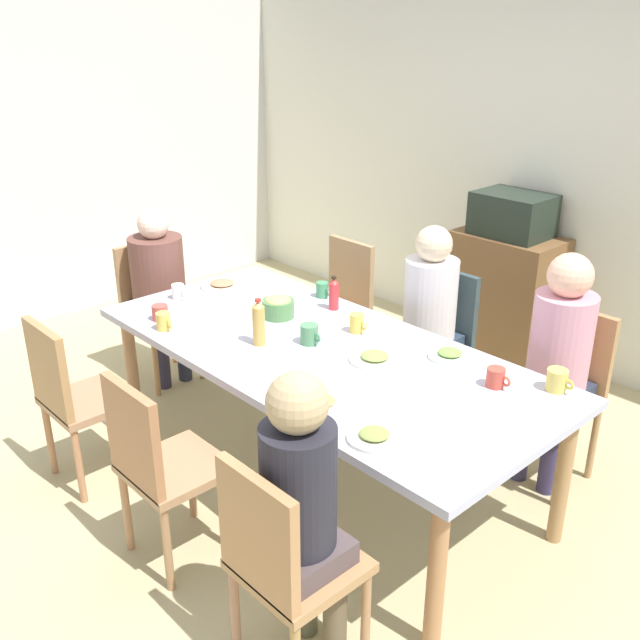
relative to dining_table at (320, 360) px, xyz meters
The scene contains 33 objects.
ground_plane 0.68m from the dining_table, ahead, with size 7.32×7.32×0.00m, color tan.
wall_back 2.28m from the dining_table, 90.00° to the left, with size 6.34×0.12×2.60m, color silver.
wall_left 3.17m from the dining_table, behind, with size 0.12×4.51×2.60m, color silver.
dining_table is the anchor object (origin of this frame).
chair_0 1.60m from the dining_table, behind, with size 0.40×0.40×0.90m.
person_0 1.50m from the dining_table, behind, with size 0.34×0.34×1.16m.
chair_1 0.94m from the dining_table, 90.00° to the left, with size 0.40×0.40×0.90m.
person_1 0.84m from the dining_table, 90.00° to the left, with size 0.30×0.30×1.20m.
chair_2 1.24m from the dining_table, 130.97° to the left, with size 0.40×0.40×0.90m.
chair_3 1.24m from the dining_table, 130.97° to the right, with size 0.40×0.40×0.90m.
chair_4 1.24m from the dining_table, 49.03° to the right, with size 0.40×0.40×0.90m.
person_4 1.16m from the dining_table, 46.04° to the right, with size 0.30×0.30×1.20m.
chair_5 1.24m from the dining_table, 49.03° to the left, with size 0.40×0.40×0.90m.
person_5 1.16m from the dining_table, 46.11° to the left, with size 0.30×0.30×1.23m.
chair_6 0.94m from the dining_table, 90.00° to the right, with size 0.40×0.40×0.90m.
plate_0 0.57m from the dining_table, 42.54° to the right, with size 0.22×0.22×0.04m.
plate_1 0.30m from the dining_table, 18.76° to the left, with size 0.24×0.24×0.04m.
plate_2 0.85m from the dining_table, 28.68° to the right, with size 0.21×0.21×0.04m.
plate_3 1.05m from the dining_table, behind, with size 0.26×0.26×0.04m.
plate_4 0.63m from the dining_table, 37.61° to the left, with size 0.21×0.21×0.04m.
bowl_0 0.47m from the dining_table, 166.48° to the left, with size 0.17×0.17×0.12m.
cup_0 0.70m from the dining_table, 135.90° to the left, with size 0.11×0.07×0.09m.
cup_1 0.14m from the dining_table, behind, with size 0.13×0.09×0.10m.
cup_2 1.12m from the dining_table, 24.42° to the left, with size 0.13×0.09×0.10m.
cup_3 0.29m from the dining_table, 92.72° to the left, with size 0.11×0.07×0.10m.
cup_4 1.06m from the dining_table, behind, with size 0.11×0.07×0.09m.
cup_5 0.93m from the dining_table, 155.58° to the right, with size 0.12×0.09×0.08m.
cup_6 0.84m from the dining_table, 148.62° to the right, with size 0.11×0.08×0.09m.
cup_7 0.87m from the dining_table, 19.96° to the left, with size 0.12×0.08×0.09m.
bottle_0 0.54m from the dining_table, 128.58° to the left, with size 0.06×0.06×0.19m.
bottle_1 0.35m from the dining_table, 141.56° to the right, with size 0.06×0.06×0.24m.
side_cabinet 1.92m from the dining_table, 95.37° to the left, with size 0.70×0.44×0.90m, color brown.
microwave 1.94m from the dining_table, 95.37° to the left, with size 0.48×0.36×0.28m, color #1F2A22.
Camera 1 is at (2.31, -2.15, 2.23)m, focal length 39.97 mm.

